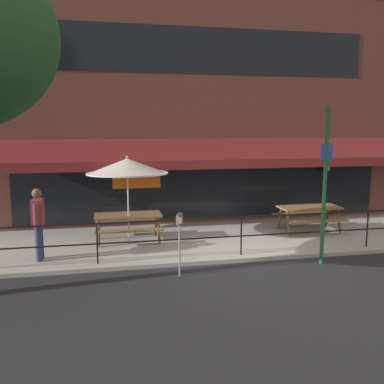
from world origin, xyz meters
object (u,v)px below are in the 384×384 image
picnic_table_left (128,220)px  parking_meter_near (179,225)px  picnic_table_centre (309,212)px  patio_umbrella_left (127,167)px  pedestrian_walking (38,220)px  street_sign_pole (325,185)px

picnic_table_left → parking_meter_near: bearing=-71.0°
picnic_table_left → parking_meter_near: 2.92m
picnic_table_left → picnic_table_centre: 5.37m
picnic_table_left → patio_umbrella_left: 1.49m
picnic_table_centre → parking_meter_near: bearing=-148.2°
pedestrian_walking → patio_umbrella_left: bearing=25.3°
picnic_table_left → pedestrian_walking: 2.50m
picnic_table_centre → patio_umbrella_left: 5.57m
picnic_table_left → pedestrian_walking: pedestrian_walking is taller
pedestrian_walking → parking_meter_near: 3.44m
pedestrian_walking → street_sign_pole: bearing=-11.5°
picnic_table_left → parking_meter_near: size_ratio=1.27×
parking_meter_near → street_sign_pole: (3.45, 0.17, 0.75)m
pedestrian_walking → parking_meter_near: size_ratio=1.20×
pedestrian_walking → street_sign_pole: (6.54, -1.33, 0.84)m
street_sign_pole → pedestrian_walking: bearing=168.5°
parking_meter_near → picnic_table_centre: bearing=31.8°
patio_umbrella_left → pedestrian_walking: 2.63m
patio_umbrella_left → street_sign_pole: size_ratio=0.64×
picnic_table_centre → patio_umbrella_left: size_ratio=0.76×
picnic_table_left → picnic_table_centre: (5.37, 0.02, 0.00)m
street_sign_pole → patio_umbrella_left: bearing=151.9°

